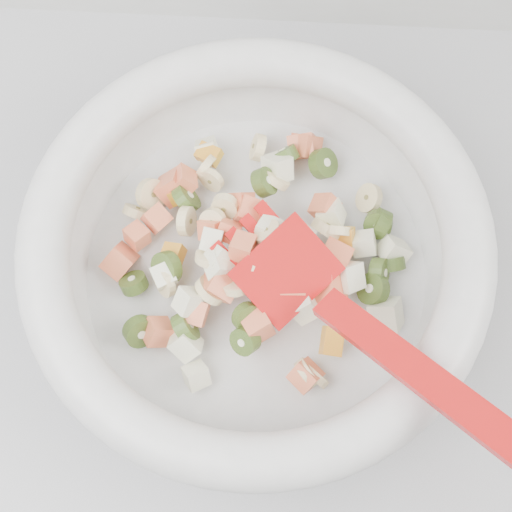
{
  "coord_description": "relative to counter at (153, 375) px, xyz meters",
  "views": [
    {
      "loc": [
        0.16,
        1.26,
        1.49
      ],
      "look_at": [
        0.15,
        1.46,
        0.95
      ],
      "focal_mm": 50.0,
      "sensor_mm": 36.0,
      "label": 1
    }
  ],
  "objects": [
    {
      "name": "mixing_bowl",
      "position": [
        0.15,
        0.01,
        0.51
      ],
      "size": [
        0.41,
        0.39,
        0.16
      ],
      "color": "white",
      "rests_on": "counter"
    },
    {
      "name": "counter",
      "position": [
        0.0,
        0.0,
        0.0
      ],
      "size": [
        2.0,
        0.6,
        0.9
      ],
      "primitive_type": "cube",
      "color": "gray",
      "rests_on": "ground"
    }
  ]
}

